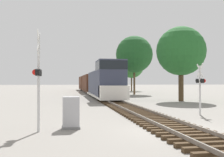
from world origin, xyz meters
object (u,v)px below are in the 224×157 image
Objects in this scene: tree_mid_background at (134,54)px; crossing_signal_near at (38,75)px; crossing_signal_far at (200,84)px; relay_cabinet at (71,113)px; freight_train at (93,83)px; tree_far_right at (181,51)px; tree_deep_background at (131,66)px.

crossing_signal_near is at bearing -111.46° from tree_mid_background.
crossing_signal_far is 9.40m from relay_cabinet.
tree_far_right is (8.12, -21.57, 3.78)m from freight_train.
tree_deep_background reaches higher than crossing_signal_far.
tree_deep_background is (2.50, 33.40, 0.43)m from tree_far_right.
freight_train is 23.35m from tree_far_right.
crossing_signal_far is at bearing -96.01° from tree_mid_background.
tree_far_right reaches higher than freight_train.
tree_mid_background is at bearing -2.24° from crossing_signal_far.
crossing_signal_far is at bearing -98.37° from tree_deep_background.
crossing_signal_near is 0.43× the size of tree_mid_background.
relay_cabinet is 20.99m from tree_far_right.
tree_mid_background is at bearing 94.01° from tree_far_right.
relay_cabinet is 35.17m from tree_mid_background.
freight_train is 14.62× the size of crossing_signal_far.
freight_train is 9.93m from tree_mid_background.
freight_train is at bearing 10.37° from crossing_signal_far.
freight_train is 33.99m from crossing_signal_far.
relay_cabinet is (-8.54, -3.71, -1.34)m from crossing_signal_far.
freight_train is 16.45m from tree_deep_background.
freight_train is at bearing 110.63° from tree_far_right.
relay_cabinet is at bearing 117.26° from crossing_signal_far.
freight_train is at bearing 171.55° from crossing_signal_near.
freight_train reaches higher than crossing_signal_far.
crossing_signal_near is (-6.08, -38.02, 0.56)m from freight_train.
crossing_signal_near is 0.52× the size of tree_far_right.
tree_far_right is (4.21, 12.20, 3.66)m from crossing_signal_far.
relay_cabinet is (1.45, 0.54, -1.78)m from crossing_signal_near.
crossing_signal_near is at bearing -159.53° from relay_cabinet.
relay_cabinet is 0.14× the size of tree_mid_background.
tree_mid_background reaches higher than tree_far_right.
crossing_signal_far is 46.27m from tree_deep_background.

